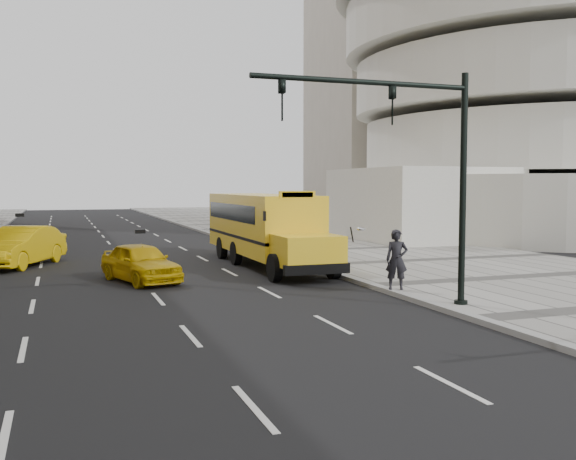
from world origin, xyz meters
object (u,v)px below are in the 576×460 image
object	(u,v)px
taxi_near	(141,262)
pedestrian	(397,260)
school_bus	(263,223)
taxi_far	(21,247)
traffic_signal	(418,159)

from	to	relation	value
taxi_near	pedestrian	world-z (taller)	pedestrian
school_bus	pedestrian	world-z (taller)	school_bus
school_bus	taxi_near	world-z (taller)	school_bus
taxi_far	traffic_signal	distance (m)	17.91
school_bus	taxi_near	distance (m)	6.57
school_bus	pedestrian	xyz separation A→B (m)	(1.65, -8.59, -0.68)
taxi_near	traffic_signal	world-z (taller)	traffic_signal
pedestrian	traffic_signal	distance (m)	4.19
taxi_far	school_bus	bearing A→B (deg)	8.62
taxi_near	traffic_signal	bearing A→B (deg)	-69.62
taxi_far	taxi_near	bearing A→B (deg)	-30.85
school_bus	traffic_signal	world-z (taller)	traffic_signal
school_bus	taxi_far	xyz separation A→B (m)	(-9.78, 2.81, -0.93)
school_bus	taxi_near	size ratio (longest dim) A/B	2.85
traffic_signal	school_bus	bearing A→B (deg)	93.49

